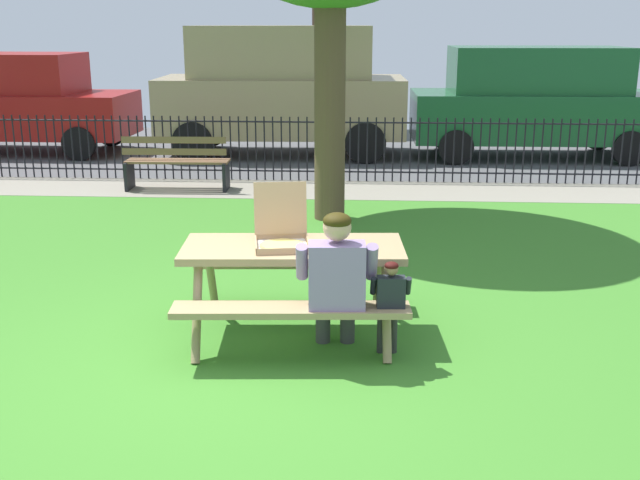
{
  "coord_description": "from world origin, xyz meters",
  "views": [
    {
      "loc": [
        1.08,
        -5.24,
        2.52
      ],
      "look_at": [
        0.72,
        0.95,
        0.75
      ],
      "focal_mm": 42.88,
      "sensor_mm": 36.0,
      "label": 1
    }
  ],
  "objects_px": {
    "picnic_table_foreground": "(293,266)",
    "adult_at_table": "(337,278)",
    "pizza_slice_on_table": "(348,247)",
    "parked_car_far_left": "(18,102)",
    "child_at_table": "(390,299)",
    "park_bench_center": "(177,163)",
    "pizza_box_open": "(282,234)",
    "parked_car_left": "(282,88)",
    "parked_car_center": "(535,100)"
  },
  "relations": [
    {
      "from": "adult_at_table",
      "to": "child_at_table",
      "type": "bearing_deg",
      "value": -0.84
    },
    {
      "from": "adult_at_table",
      "to": "child_at_table",
      "type": "distance_m",
      "value": 0.44
    },
    {
      "from": "parked_car_left",
      "to": "parked_car_center",
      "type": "height_order",
      "value": "parked_car_left"
    },
    {
      "from": "picnic_table_foreground",
      "to": "child_at_table",
      "type": "height_order",
      "value": "child_at_table"
    },
    {
      "from": "parked_car_center",
      "to": "adult_at_table",
      "type": "bearing_deg",
      "value": -109.88
    },
    {
      "from": "adult_at_table",
      "to": "parked_car_center",
      "type": "xyz_separation_m",
      "value": [
        3.42,
        9.45,
        0.44
      ]
    },
    {
      "from": "pizza_box_open",
      "to": "adult_at_table",
      "type": "distance_m",
      "value": 0.7
    },
    {
      "from": "picnic_table_foreground",
      "to": "parked_car_far_left",
      "type": "relative_size",
      "value": 0.43
    },
    {
      "from": "parked_car_left",
      "to": "parked_car_center",
      "type": "distance_m",
      "value": 4.84
    },
    {
      "from": "adult_at_table",
      "to": "park_bench_center",
      "type": "xyz_separation_m",
      "value": [
        -2.71,
        6.06,
        -0.24
      ]
    },
    {
      "from": "parked_car_center",
      "to": "pizza_box_open",
      "type": "bearing_deg",
      "value": -113.42
    },
    {
      "from": "adult_at_table",
      "to": "child_at_table",
      "type": "height_order",
      "value": "adult_at_table"
    },
    {
      "from": "picnic_table_foreground",
      "to": "parked_car_left",
      "type": "bearing_deg",
      "value": 96.62
    },
    {
      "from": "adult_at_table",
      "to": "parked_car_far_left",
      "type": "bearing_deg",
      "value": 125.28
    },
    {
      "from": "park_bench_center",
      "to": "parked_car_center",
      "type": "xyz_separation_m",
      "value": [
        6.12,
        3.39,
        0.68
      ]
    },
    {
      "from": "picnic_table_foreground",
      "to": "adult_at_table",
      "type": "bearing_deg",
      "value": -51.91
    },
    {
      "from": "parked_car_far_left",
      "to": "adult_at_table",
      "type": "bearing_deg",
      "value": -54.72
    },
    {
      "from": "pizza_box_open",
      "to": "parked_car_left",
      "type": "relative_size",
      "value": 0.11
    },
    {
      "from": "picnic_table_foreground",
      "to": "pizza_slice_on_table",
      "type": "relative_size",
      "value": 6.01
    },
    {
      "from": "pizza_slice_on_table",
      "to": "parked_car_far_left",
      "type": "distance_m",
      "value": 11.28
    },
    {
      "from": "pizza_box_open",
      "to": "pizza_slice_on_table",
      "type": "bearing_deg",
      "value": -5.59
    },
    {
      "from": "park_bench_center",
      "to": "parked_car_far_left",
      "type": "xyz_separation_m",
      "value": [
        -3.98,
        3.39,
        0.59
      ]
    },
    {
      "from": "pizza_box_open",
      "to": "park_bench_center",
      "type": "relative_size",
      "value": 0.33
    },
    {
      "from": "child_at_table",
      "to": "parked_car_far_left",
      "type": "relative_size",
      "value": 0.18
    },
    {
      "from": "adult_at_table",
      "to": "parked_car_far_left",
      "type": "relative_size",
      "value": 0.27
    },
    {
      "from": "pizza_slice_on_table",
      "to": "pizza_box_open",
      "type": "bearing_deg",
      "value": 174.41
    },
    {
      "from": "pizza_box_open",
      "to": "adult_at_table",
      "type": "relative_size",
      "value": 0.45
    },
    {
      "from": "pizza_box_open",
      "to": "child_at_table",
      "type": "bearing_deg",
      "value": -29.36
    },
    {
      "from": "parked_car_far_left",
      "to": "pizza_box_open",
      "type": "bearing_deg",
      "value": -55.25
    },
    {
      "from": "pizza_box_open",
      "to": "adult_at_table",
      "type": "xyz_separation_m",
      "value": [
        0.47,
        -0.49,
        -0.21
      ]
    },
    {
      "from": "pizza_box_open",
      "to": "parked_car_center",
      "type": "xyz_separation_m",
      "value": [
        3.88,
        8.97,
        0.23
      ]
    },
    {
      "from": "parked_car_far_left",
      "to": "picnic_table_foreground",
      "type": "bearing_deg",
      "value": -54.87
    },
    {
      "from": "parked_car_far_left",
      "to": "parked_car_left",
      "type": "distance_m",
      "value": 5.28
    },
    {
      "from": "pizza_box_open",
      "to": "pizza_slice_on_table",
      "type": "relative_size",
      "value": 1.71
    },
    {
      "from": "parked_car_left",
      "to": "picnic_table_foreground",
      "type": "bearing_deg",
      "value": -83.38
    },
    {
      "from": "parked_car_far_left",
      "to": "pizza_slice_on_table",
      "type": "bearing_deg",
      "value": -53.12
    },
    {
      "from": "park_bench_center",
      "to": "picnic_table_foreground",
      "type": "bearing_deg",
      "value": -67.33
    },
    {
      "from": "adult_at_table",
      "to": "pizza_box_open",
      "type": "bearing_deg",
      "value": 133.9
    },
    {
      "from": "park_bench_center",
      "to": "pizza_box_open",
      "type": "bearing_deg",
      "value": -68.11
    },
    {
      "from": "picnic_table_foreground",
      "to": "pizza_slice_on_table",
      "type": "distance_m",
      "value": 0.49
    },
    {
      "from": "adult_at_table",
      "to": "child_at_table",
      "type": "relative_size",
      "value": 1.46
    },
    {
      "from": "picnic_table_foreground",
      "to": "pizza_box_open",
      "type": "height_order",
      "value": "pizza_box_open"
    },
    {
      "from": "picnic_table_foreground",
      "to": "pizza_slice_on_table",
      "type": "height_order",
      "value": "pizza_slice_on_table"
    },
    {
      "from": "park_bench_center",
      "to": "parked_car_left",
      "type": "height_order",
      "value": "parked_car_left"
    },
    {
      "from": "park_bench_center",
      "to": "parked_car_center",
      "type": "relative_size",
      "value": 0.35
    },
    {
      "from": "pizza_box_open",
      "to": "parked_car_center",
      "type": "relative_size",
      "value": 0.12
    },
    {
      "from": "pizza_slice_on_table",
      "to": "parked_car_center",
      "type": "distance_m",
      "value": 9.62
    },
    {
      "from": "parked_car_far_left",
      "to": "child_at_table",
      "type": "bearing_deg",
      "value": -53.13
    },
    {
      "from": "child_at_table",
      "to": "parked_car_left",
      "type": "xyz_separation_m",
      "value": [
        -1.82,
        9.46,
        0.81
      ]
    },
    {
      "from": "child_at_table",
      "to": "parked_car_left",
      "type": "distance_m",
      "value": 9.66
    }
  ]
}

